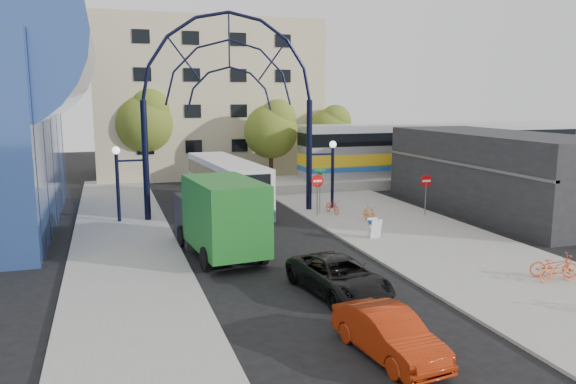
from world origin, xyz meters
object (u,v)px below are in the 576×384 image
object	(u,v)px
bike_near_a	(333,206)
do_not_enter_sign	(426,185)
tree_north_a	(273,128)
bike_near_b	(369,213)
green_truck	(219,216)
tree_north_c	(330,130)
bike_far_c	(557,271)
black_suv	(339,276)
red_sedan	(389,334)
gateway_arch	(230,73)
train_car	(443,148)
bike_far_a	(554,265)
tree_north_b	(145,120)
stop_sign	(317,185)
city_bus	(226,183)
sandwich_board	(375,226)
street_name_sign	(320,181)

from	to	relation	value
bike_near_a	do_not_enter_sign	bearing A→B (deg)	-30.58
tree_north_a	bike_near_b	world-z (taller)	tree_north_a
green_truck	tree_north_c	bearing A→B (deg)	51.01
bike_far_c	black_suv	bearing A→B (deg)	81.45
tree_north_a	bike_far_c	distance (m)	28.76
bike_far_c	red_sedan	bearing A→B (deg)	113.16
gateway_arch	train_car	bearing A→B (deg)	21.80
train_car	bike_far_a	xyz separation A→B (m)	(-10.52, -23.95, -2.29)
do_not_enter_sign	tree_north_b	size ratio (longest dim) A/B	0.31
stop_sign	tree_north_b	bearing A→B (deg)	115.83
do_not_enter_sign	tree_north_b	distance (m)	25.09
train_car	tree_north_c	distance (m)	9.95
black_suv	bike_far_a	xyz separation A→B (m)	(8.71, -1.20, -0.07)
train_car	city_bus	size ratio (longest dim) A/B	2.14
sandwich_board	city_bus	world-z (taller)	city_bus
train_car	tree_north_a	size ratio (longest dim) A/B	3.59
train_car	green_truck	bearing A→B (deg)	-144.12
sandwich_board	bike_far_c	world-z (taller)	sandwich_board
do_not_enter_sign	tree_north_b	bearing A→B (deg)	126.74
tree_north_c	green_truck	world-z (taller)	tree_north_c
sandwich_board	bike_far_c	distance (m)	9.11
city_bus	green_truck	world-z (taller)	green_truck
city_bus	bike_near_b	size ratio (longest dim) A/B	7.65
tree_north_c	bike_far_c	xyz separation A→B (m)	(-2.90, -30.31, -3.73)
stop_sign	tree_north_c	xyz separation A→B (m)	(7.32, 15.93, 2.28)
train_car	bike_near_a	bearing A→B (deg)	-145.48
city_bus	green_truck	bearing A→B (deg)	-107.32
green_truck	train_car	bearing A→B (deg)	30.16
black_suv	street_name_sign	bearing A→B (deg)	63.28
gateway_arch	bike_near_b	world-z (taller)	gateway_arch
red_sedan	bike_far_a	bearing A→B (deg)	15.61
tree_north_b	bike_far_c	size ratio (longest dim) A/B	4.90
do_not_enter_sign	tree_north_a	world-z (taller)	tree_north_a
green_truck	tree_north_a	bearing A→B (deg)	61.35
city_bus	black_suv	size ratio (longest dim) A/B	2.39
sandwich_board	city_bus	bearing A→B (deg)	117.78
do_not_enter_sign	gateway_arch	bearing A→B (deg)	160.01
street_name_sign	city_bus	distance (m)	6.27
green_truck	red_sedan	world-z (taller)	green_truck
do_not_enter_sign	train_car	distance (m)	15.03
bike_near_a	green_truck	bearing A→B (deg)	-147.74
do_not_enter_sign	tree_north_b	xyz separation A→B (m)	(-14.88, 19.93, 3.29)
sandwich_board	street_name_sign	bearing A→B (deg)	93.46
tree_north_c	bike_far_a	size ratio (longest dim) A/B	3.47
do_not_enter_sign	street_name_sign	bearing A→B (deg)	155.84
do_not_enter_sign	train_car	world-z (taller)	train_car
do_not_enter_sign	tree_north_c	world-z (taller)	tree_north_c
stop_sign	bike_near_b	size ratio (longest dim) A/B	1.63
gateway_arch	bike_far_c	bearing A→B (deg)	-60.61
city_bus	bike_far_a	distance (m)	20.52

